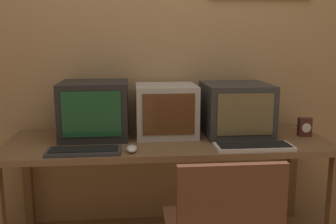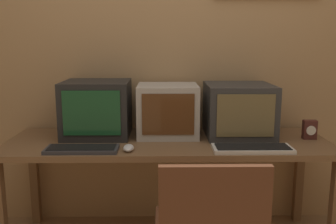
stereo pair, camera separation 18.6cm
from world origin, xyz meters
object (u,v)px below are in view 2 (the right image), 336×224
monitor_center (168,110)px  mouse_near_keyboard (128,148)px  desk_clock (310,130)px  keyboard_side (252,148)px  monitor_left (97,109)px  monitor_right (238,110)px  keyboard_main (82,149)px

monitor_center → mouse_near_keyboard: size_ratio=3.64×
monitor_center → desk_clock: bearing=-7.5°
keyboard_side → desk_clock: (0.43, 0.25, 0.05)m
monitor_left → keyboard_side: (0.95, -0.36, -0.17)m
desk_clock → monitor_right: bearing=167.6°
keyboard_main → mouse_near_keyboard: bearing=-0.2°
desk_clock → mouse_near_keyboard: bearing=-167.6°
monitor_left → keyboard_main: size_ratio=1.04×
monitor_right → desk_clock: bearing=-12.4°
monitor_left → mouse_near_keyboard: (0.24, -0.36, -0.16)m
monitor_left → keyboard_main: 0.40m
keyboard_side → desk_clock: size_ratio=3.71×
keyboard_main → mouse_near_keyboard: mouse_near_keyboard is taller
mouse_near_keyboard → monitor_right: bearing=26.5°
monitor_right → keyboard_side: bearing=-87.6°
keyboard_main → desk_clock: size_ratio=3.37×
keyboard_side → mouse_near_keyboard: size_ratio=4.21×
keyboard_side → mouse_near_keyboard: 0.71m
monitor_left → monitor_center: 0.47m
monitor_left → monitor_right: monitor_left is taller
monitor_center → monitor_right: bearing=-2.8°
monitor_left → keyboard_main: (-0.03, -0.36, -0.17)m
desk_clock → keyboard_side: bearing=-149.2°
monitor_center → mouse_near_keyboard: 0.46m
monitor_left → keyboard_side: monitor_left is taller
keyboard_side → mouse_near_keyboard: bearing=179.7°
keyboard_main → mouse_near_keyboard: (0.27, -0.00, 0.01)m
keyboard_side → desk_clock: bearing=30.8°
monitor_center → keyboard_main: monitor_center is taller
keyboard_side → monitor_left: bearing=159.0°
keyboard_main → desk_clock: bearing=10.1°
desk_clock → keyboard_main: bearing=-169.9°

